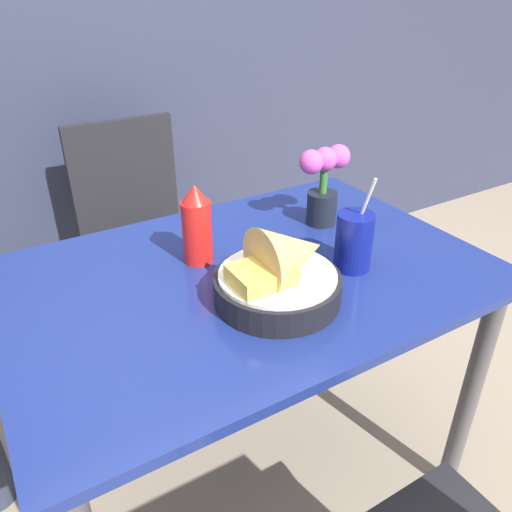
# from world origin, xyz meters

# --- Properties ---
(ground_plane) EXTENTS (12.00, 12.00, 0.00)m
(ground_plane) POSITION_xyz_m (0.00, 0.00, 0.00)
(ground_plane) COLOR gray
(dining_table) EXTENTS (1.12, 0.77, 0.74)m
(dining_table) POSITION_xyz_m (0.00, 0.00, 0.63)
(dining_table) COLOR navy
(dining_table) RESTS_ON ground_plane
(chair_far_window) EXTENTS (0.40, 0.40, 0.89)m
(chair_far_window) POSITION_xyz_m (-0.01, 0.83, 0.53)
(chair_far_window) COLOR black
(chair_far_window) RESTS_ON ground_plane
(food_basket) EXTENTS (0.27, 0.27, 0.18)m
(food_basket) POSITION_xyz_m (0.00, -0.14, 0.80)
(food_basket) COLOR black
(food_basket) RESTS_ON dining_table
(ketchup_bottle) EXTENTS (0.07, 0.07, 0.20)m
(ketchup_bottle) POSITION_xyz_m (-0.08, 0.10, 0.83)
(ketchup_bottle) COLOR red
(ketchup_bottle) RESTS_ON dining_table
(drink_cup) EXTENTS (0.09, 0.09, 0.23)m
(drink_cup) POSITION_xyz_m (0.22, -0.11, 0.80)
(drink_cup) COLOR navy
(drink_cup) RESTS_ON dining_table
(flower_vase) EXTENTS (0.15, 0.08, 0.22)m
(flower_vase) POSITION_xyz_m (0.30, 0.12, 0.86)
(flower_vase) COLOR black
(flower_vase) RESTS_ON dining_table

